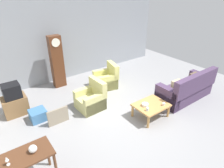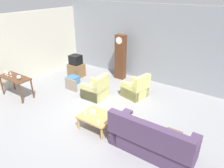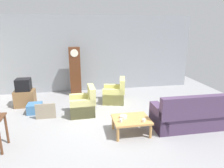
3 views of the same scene
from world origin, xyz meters
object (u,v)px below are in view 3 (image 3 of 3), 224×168
at_px(cup_white_porcelain, 144,120).
at_px(bowl_white_stacked, 124,117).
at_px(armchair_olive_far, 115,94).
at_px(framed_picture_leaning, 46,111).
at_px(coffee_table_wood, 131,121).
at_px(armchair_olive_near, 84,105).
at_px(tv_stand_cabinet, 25,98).
at_px(couch_floral, 191,116).
at_px(tv_crt, 23,85).
at_px(cup_blue_rimmed, 121,120).
at_px(storage_box_blue, 35,108).
at_px(grandfather_clock, 75,71).

relative_size(cup_white_porcelain, bowl_white_stacked, 0.42).
xyz_separation_m(armchair_olive_far, framed_picture_leaning, (-2.37, -1.01, -0.06)).
bearing_deg(coffee_table_wood, framed_picture_leaning, 150.57).
xyz_separation_m(armchair_olive_near, tv_stand_cabinet, (-2.01, 1.10, -0.02)).
distance_m(armchair_olive_far, bowl_white_stacked, 2.28).
bearing_deg(cup_white_porcelain, armchair_olive_near, 130.48).
bearing_deg(couch_floral, tv_crt, 152.60).
height_order(armchair_olive_far, cup_blue_rimmed, armchair_olive_far).
height_order(tv_stand_cabinet, cup_blue_rimmed, tv_stand_cabinet).
height_order(tv_stand_cabinet, tv_crt, tv_crt).
distance_m(armchair_olive_far, cup_blue_rimmed, 2.51).
xyz_separation_m(couch_floral, storage_box_blue, (-4.48, 1.84, -0.19)).
xyz_separation_m(couch_floral, cup_white_porcelain, (-1.46, -0.24, 0.11)).
relative_size(framed_picture_leaning, cup_blue_rimmed, 6.18).
xyz_separation_m(armchair_olive_far, coffee_table_wood, (-0.02, -2.33, 0.06)).
bearing_deg(armchair_olive_near, cup_white_porcelain, -49.52).
bearing_deg(cup_blue_rimmed, armchair_olive_near, 118.49).
relative_size(grandfather_clock, bowl_white_stacked, 10.25).
xyz_separation_m(grandfather_clock, cup_blue_rimmed, (1.08, -3.63, -0.52)).
distance_m(couch_floral, storage_box_blue, 4.84).
bearing_deg(tv_crt, bowl_white_stacked, -39.60).
relative_size(armchair_olive_far, tv_stand_cabinet, 1.38).
height_order(coffee_table_wood, tv_crt, tv_crt).
distance_m(couch_floral, coffee_table_wood, 1.72).
bearing_deg(couch_floral, grandfather_clock, 131.79).
height_order(armchair_olive_near, storage_box_blue, armchair_olive_near).
bearing_deg(tv_stand_cabinet, armchair_olive_far, -3.79).
bearing_deg(tv_crt, grandfather_clock, 27.57).
xyz_separation_m(coffee_table_wood, framed_picture_leaning, (-2.34, 1.32, -0.12)).
height_order(armchair_olive_near, tv_stand_cabinet, armchair_olive_near).
relative_size(couch_floral, tv_crt, 4.38).
distance_m(armchair_olive_far, grandfather_clock, 1.95).
distance_m(grandfather_clock, bowl_white_stacked, 3.66).
relative_size(coffee_table_wood, bowl_white_stacked, 5.00).
height_order(couch_floral, armchair_olive_far, couch_floral).
relative_size(armchair_olive_far, cup_white_porcelain, 11.62).
distance_m(framed_picture_leaning, cup_white_porcelain, 3.04).
xyz_separation_m(grandfather_clock, storage_box_blue, (-1.36, -1.64, -0.83)).
height_order(tv_stand_cabinet, bowl_white_stacked, tv_stand_cabinet).
xyz_separation_m(coffee_table_wood, storage_box_blue, (-2.75, 1.84, -0.20)).
height_order(couch_floral, cup_blue_rimmed, couch_floral).
relative_size(storage_box_blue, cup_blue_rimmed, 4.63).
relative_size(armchair_olive_near, framed_picture_leaning, 1.53).
height_order(coffee_table_wood, framed_picture_leaning, framed_picture_leaning).
bearing_deg(grandfather_clock, storage_box_blue, -129.59).
height_order(tv_stand_cabinet, storage_box_blue, tv_stand_cabinet).
height_order(armchair_olive_near, coffee_table_wood, armchair_olive_near).
bearing_deg(armchair_olive_far, tv_crt, 176.21).
relative_size(framed_picture_leaning, cup_white_porcelain, 7.42).
distance_m(armchair_olive_near, grandfather_clock, 2.16).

